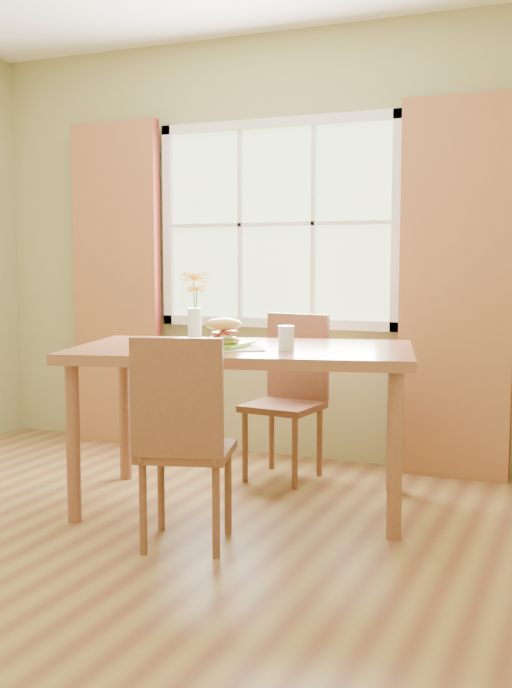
{
  "coord_description": "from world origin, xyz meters",
  "views": [
    {
      "loc": [
        1.92,
        -2.94,
        1.27
      ],
      "look_at": [
        0.34,
        0.74,
        0.85
      ],
      "focal_mm": 42.0,
      "sensor_mm": 36.0,
      "label": 1
    }
  ],
  "objects_px": {
    "croissant_sandwich": "(223,332)",
    "flower_vase": "(195,300)",
    "dining_table": "(243,363)",
    "chair_near": "(183,434)",
    "chair_far": "(289,388)",
    "water_glass": "(286,339)"
  },
  "relations": [
    {
      "from": "croissant_sandwich",
      "to": "flower_vase",
      "type": "relative_size",
      "value": 0.59
    },
    {
      "from": "dining_table",
      "to": "flower_vase",
      "type": "relative_size",
      "value": 4.95
    },
    {
      "from": "chair_near",
      "to": "croissant_sandwich",
      "type": "bearing_deg",
      "value": 80.38
    },
    {
      "from": "dining_table",
      "to": "chair_near",
      "type": "bearing_deg",
      "value": -102.24
    },
    {
      "from": "croissant_sandwich",
      "to": "flower_vase",
      "type": "xyz_separation_m",
      "value": [
        -0.29,
        0.25,
        0.14
      ]
    },
    {
      "from": "croissant_sandwich",
      "to": "flower_vase",
      "type": "height_order",
      "value": "flower_vase"
    },
    {
      "from": "dining_table",
      "to": "croissant_sandwich",
      "type": "xyz_separation_m",
      "value": [
        -0.04,
        -0.16,
        0.17
      ]
    },
    {
      "from": "flower_vase",
      "to": "chair_far",
      "type": "bearing_deg",
      "value": 58.5
    },
    {
      "from": "flower_vase",
      "to": "chair_near",
      "type": "bearing_deg",
      "value": -66.22
    },
    {
      "from": "chair_near",
      "to": "croissant_sandwich",
      "type": "xyz_separation_m",
      "value": [
        -0.06,
        0.54,
        0.4
      ]
    },
    {
      "from": "chair_near",
      "to": "flower_vase",
      "type": "xyz_separation_m",
      "value": [
        -0.35,
        0.79,
        0.54
      ]
    },
    {
      "from": "flower_vase",
      "to": "dining_table",
      "type": "bearing_deg",
      "value": -15.9
    },
    {
      "from": "water_glass",
      "to": "flower_vase",
      "type": "relative_size",
      "value": 0.31
    },
    {
      "from": "flower_vase",
      "to": "water_glass",
      "type": "bearing_deg",
      "value": -14.62
    },
    {
      "from": "dining_table",
      "to": "water_glass",
      "type": "bearing_deg",
      "value": -27.06
    },
    {
      "from": "chair_near",
      "to": "flower_vase",
      "type": "bearing_deg",
      "value": 97.82
    },
    {
      "from": "chair_far",
      "to": "water_glass",
      "type": "xyz_separation_m",
      "value": [
        0.25,
        -0.7,
        0.37
      ]
    },
    {
      "from": "dining_table",
      "to": "flower_vase",
      "type": "distance_m",
      "value": 0.46
    },
    {
      "from": "chair_far",
      "to": "water_glass",
      "type": "height_order",
      "value": "chair_far"
    },
    {
      "from": "dining_table",
      "to": "flower_vase",
      "type": "bearing_deg",
      "value": 150.0
    },
    {
      "from": "water_glass",
      "to": "flower_vase",
      "type": "xyz_separation_m",
      "value": [
        -0.58,
        0.15,
        0.17
      ]
    },
    {
      "from": "chair_near",
      "to": "croissant_sandwich",
      "type": "relative_size",
      "value": 4.22
    }
  ]
}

